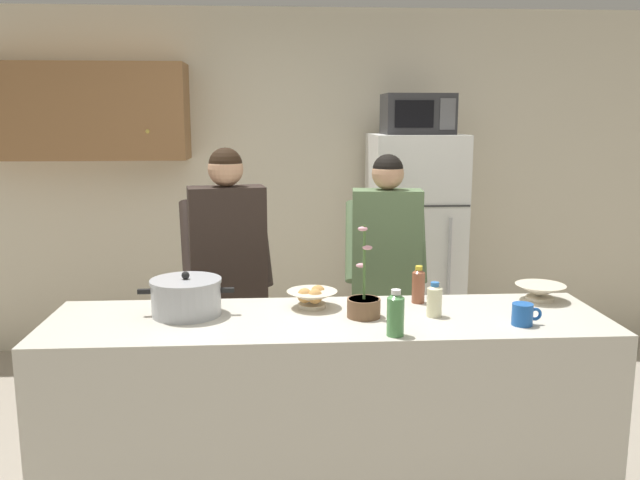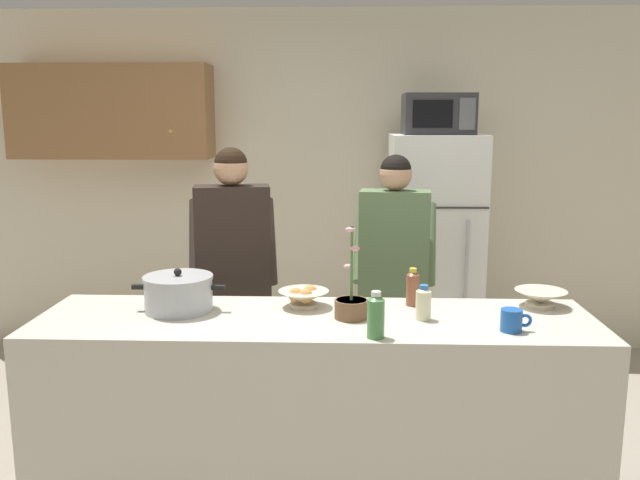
# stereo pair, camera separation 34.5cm
# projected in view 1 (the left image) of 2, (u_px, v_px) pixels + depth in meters

# --- Properties ---
(back_wall_unit) EXTENTS (6.00, 0.48, 2.60)m
(back_wall_unit) POSITION_uv_depth(u_px,v_px,m) (274.00, 172.00, 5.08)
(back_wall_unit) COLOR beige
(back_wall_unit) RESTS_ON ground
(kitchen_island) EXTENTS (2.50, 0.68, 0.92)m
(kitchen_island) POSITION_uv_depth(u_px,v_px,m) (328.00, 413.00, 3.05)
(kitchen_island) COLOR beige
(kitchen_island) RESTS_ON ground
(refrigerator) EXTENTS (0.64, 0.68, 1.68)m
(refrigerator) POSITION_uv_depth(u_px,v_px,m) (413.00, 250.00, 4.84)
(refrigerator) COLOR white
(refrigerator) RESTS_ON ground
(microwave) EXTENTS (0.48, 0.37, 0.28)m
(microwave) POSITION_uv_depth(u_px,v_px,m) (418.00, 114.00, 4.64)
(microwave) COLOR #2D2D30
(microwave) RESTS_ON refrigerator
(person_near_pot) EXTENTS (0.55, 0.48, 1.64)m
(person_near_pot) POSITION_uv_depth(u_px,v_px,m) (228.00, 259.00, 3.68)
(person_near_pot) COLOR #726656
(person_near_pot) RESTS_ON ground
(person_by_sink) EXTENTS (0.52, 0.45, 1.59)m
(person_by_sink) POSITION_uv_depth(u_px,v_px,m) (386.00, 257.00, 3.91)
(person_by_sink) COLOR #726656
(person_by_sink) RESTS_ON ground
(cooking_pot) EXTENTS (0.43, 0.32, 0.20)m
(cooking_pot) POSITION_uv_depth(u_px,v_px,m) (186.00, 297.00, 2.99)
(cooking_pot) COLOR #ADAFB5
(cooking_pot) RESTS_ON kitchen_island
(coffee_mug) EXTENTS (0.13, 0.09, 0.10)m
(coffee_mug) POSITION_uv_depth(u_px,v_px,m) (523.00, 314.00, 2.84)
(coffee_mug) COLOR #1E59B2
(coffee_mug) RESTS_ON kitchen_island
(bread_bowl) EXTENTS (0.24, 0.24, 0.10)m
(bread_bowl) POSITION_uv_depth(u_px,v_px,m) (312.00, 297.00, 3.10)
(bread_bowl) COLOR beige
(bread_bowl) RESTS_ON kitchen_island
(empty_bowl) EXTENTS (0.24, 0.24, 0.08)m
(empty_bowl) POSITION_uv_depth(u_px,v_px,m) (540.00, 291.00, 3.22)
(empty_bowl) COLOR beige
(empty_bowl) RESTS_ON kitchen_island
(bottle_near_edge) EXTENTS (0.07, 0.07, 0.19)m
(bottle_near_edge) POSITION_uv_depth(u_px,v_px,m) (396.00, 313.00, 2.70)
(bottle_near_edge) COLOR #4C8C4C
(bottle_near_edge) RESTS_ON kitchen_island
(bottle_mid_counter) EXTENTS (0.07, 0.07, 0.16)m
(bottle_mid_counter) POSITION_uv_depth(u_px,v_px,m) (434.00, 300.00, 2.96)
(bottle_mid_counter) COLOR beige
(bottle_mid_counter) RESTS_ON kitchen_island
(bottle_far_corner) EXTENTS (0.06, 0.06, 0.18)m
(bottle_far_corner) POSITION_uv_depth(u_px,v_px,m) (418.00, 285.00, 3.18)
(bottle_far_corner) COLOR brown
(bottle_far_corner) RESTS_ON kitchen_island
(potted_orchid) EXTENTS (0.15, 0.15, 0.42)m
(potted_orchid) POSITION_uv_depth(u_px,v_px,m) (364.00, 304.00, 2.96)
(potted_orchid) COLOR brown
(potted_orchid) RESTS_ON kitchen_island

